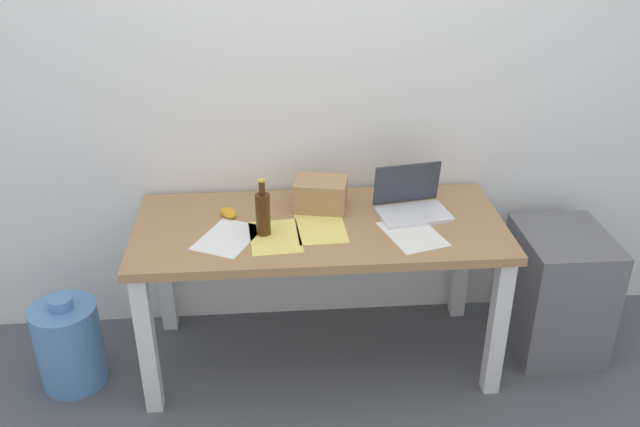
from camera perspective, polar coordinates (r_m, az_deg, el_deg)
ground_plane at (r=3.39m, az=-0.00°, el=-11.74°), size 8.00×8.00×0.00m
back_wall at (r=3.16m, az=-0.61°, el=11.95°), size 5.20×0.08×2.60m
desk at (r=3.04m, az=-0.00°, el=-2.55°), size 1.62×0.71×0.73m
laptop_right at (r=3.09m, az=7.65°, el=0.84°), size 0.34×0.27×0.21m
beer_bottle at (r=2.87m, az=-4.79°, el=0.06°), size 0.06×0.06×0.25m
computer_mouse at (r=3.07m, az=-7.66°, el=0.06°), size 0.10×0.12×0.03m
cardboard_box at (r=3.09m, az=0.07°, el=1.60°), size 0.26×0.21×0.14m
paper_sheet_center at (r=2.95m, az=0.09°, el=-1.17°), size 0.22×0.30×0.00m
paper_yellow_folder at (r=2.89m, az=-3.78°, el=-1.96°), size 0.23×0.31×0.00m
paper_sheet_front_right at (r=2.93m, az=7.74°, el=-1.71°), size 0.29×0.34×0.00m
paper_sheet_front_left at (r=2.90m, az=-7.69°, el=-2.02°), size 0.32×0.36×0.00m
water_cooler_jug at (r=3.33m, az=-20.23°, el=-10.21°), size 0.29×0.29×0.45m
filing_cabinet at (r=3.49m, az=19.19°, el=-6.12°), size 0.40×0.48×0.61m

